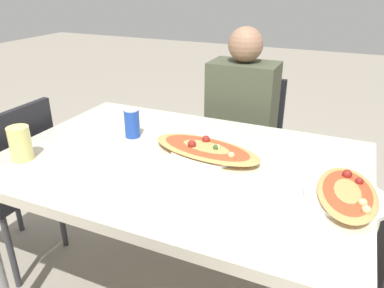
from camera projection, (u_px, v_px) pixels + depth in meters
The scene contains 8 objects.
dining_table at pixel (181, 173), 1.49m from camera, with size 1.40×0.95×0.76m.
chair_far_seated at pixel (245, 143), 2.23m from camera, with size 0.40×0.40×0.88m.
chair_side_left at pixel (12, 179), 1.84m from camera, with size 0.40×0.40×0.88m.
person_seated at pixel (241, 120), 2.05m from camera, with size 0.36×0.25×1.18m.
pizza_main at pixel (206, 150), 1.49m from camera, with size 0.49×0.28×0.06m.
soda_can at pixel (132, 123), 1.64m from camera, with size 0.07×0.07×0.12m.
drink_glass at pixel (20, 143), 1.43m from camera, with size 0.08×0.08×0.13m.
pizza_second at pixel (347, 194), 1.19m from camera, with size 0.26×0.37×0.06m.
Camera 1 is at (0.57, -1.18, 1.41)m, focal length 35.00 mm.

